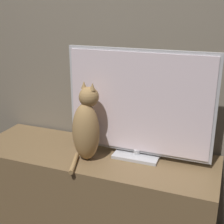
# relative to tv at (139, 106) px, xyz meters

# --- Properties ---
(wall_back) EXTENTS (4.80, 0.05, 2.60)m
(wall_back) POSITION_rel_tv_xyz_m (-0.28, 0.24, 0.42)
(wall_back) COLOR #756B5B
(wall_back) RESTS_ON ground_plane
(tv_stand) EXTENTS (1.59, 0.53, 0.54)m
(tv_stand) POSITION_rel_tv_xyz_m (-0.28, -0.07, -0.61)
(tv_stand) COLOR brown
(tv_stand) RESTS_ON ground_plane
(tv) EXTENTS (0.91, 0.17, 0.68)m
(tv) POSITION_rel_tv_xyz_m (0.00, 0.00, 0.00)
(tv) COLOR #B7B7BC
(tv) RESTS_ON tv_stand
(cat) EXTENTS (0.21, 0.32, 0.49)m
(cat) POSITION_rel_tv_xyz_m (-0.29, -0.14, -0.13)
(cat) COLOR #997547
(cat) RESTS_ON tv_stand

